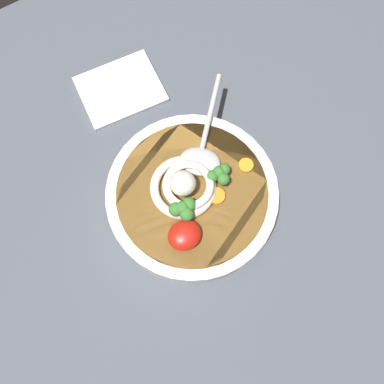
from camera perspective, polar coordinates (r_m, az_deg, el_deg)
name	(u,v)px	position (r cm, az deg, el deg)	size (l,w,h in cm)	color
table_slab	(209,195)	(64.92, 2.50, -0.38)	(100.88, 100.88, 3.19)	#474C56
soup_bowl	(192,197)	(60.15, 0.00, -0.74)	(25.14, 25.14, 5.41)	silver
noodle_pile	(185,186)	(56.56, -1.08, 0.91)	(10.52, 10.31, 4.23)	silver
soup_spoon	(201,154)	(58.86, 1.25, 5.49)	(14.55, 14.58, 1.60)	#B7B7BC
chili_sauce_dollop	(184,235)	(55.01, -1.10, -6.16)	(4.75, 4.27, 2.14)	#B2190F
broccoli_floret_center	(184,209)	(54.93, -1.21, -2.45)	(3.94, 3.39, 3.12)	#7A9E60
broccoli_floret_beside_noodles	(221,175)	(56.80, 4.11, 2.48)	(3.50, 3.01, 2.77)	#7A9E60
carrot_slice_left	(246,165)	(59.19, 7.68, 3.78)	(2.16, 2.16, 0.65)	orange
carrot_slice_right	(216,196)	(57.20, 3.51, -0.58)	(2.46, 2.46, 0.71)	orange
folded_napkin	(120,89)	(71.70, -10.17, 14.21)	(13.46, 10.95, 0.80)	white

